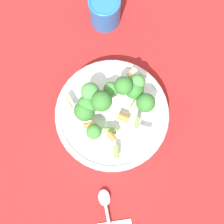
% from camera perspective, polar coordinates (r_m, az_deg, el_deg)
% --- Properties ---
extents(ground_plane, '(3.00, 3.00, 0.00)m').
position_cam_1_polar(ground_plane, '(0.73, -0.00, -1.07)').
color(ground_plane, maroon).
extents(bowl, '(0.25, 0.25, 0.05)m').
position_cam_1_polar(bowl, '(0.70, -0.00, -0.64)').
color(bowl, silver).
rests_on(bowl, ground_plane).
extents(pasta_salad, '(0.20, 0.19, 0.09)m').
position_cam_1_polar(pasta_salad, '(0.64, -0.67, 2.09)').
color(pasta_salad, '#8CB766').
rests_on(pasta_salad, bowl).
extents(cup, '(0.08, 0.08, 0.08)m').
position_cam_1_polar(cup, '(0.78, -1.34, 18.14)').
color(cup, '#2366B2').
rests_on(cup, ground_plane).
extents(spoon, '(0.13, 0.16, 0.01)m').
position_cam_1_polar(spoon, '(0.71, -0.74, -18.77)').
color(spoon, silver).
rests_on(spoon, napkin).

